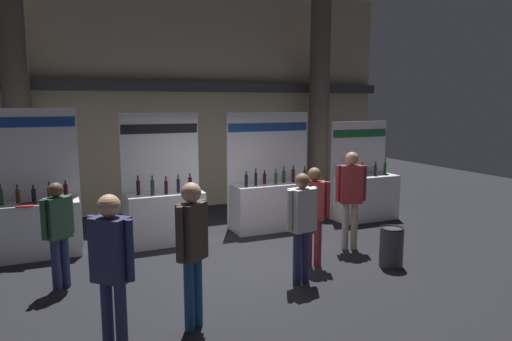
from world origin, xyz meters
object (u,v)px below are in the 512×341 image
visitor_3 (192,243)px  exhibitor_booth_1 (165,212)px  visitor_1 (302,218)px  visitor_6 (351,191)px  exhibitor_booth_2 (274,201)px  visitor_4 (314,209)px  exhibitor_booth_3 (365,194)px  visitor_2 (58,228)px  trash_bin (391,247)px  visitor_0 (112,261)px  exhibitor_booth_0 (28,222)px

visitor_3 → exhibitor_booth_1: bearing=46.1°
visitor_1 → visitor_6: (1.60, 1.03, 0.09)m
exhibitor_booth_2 → visitor_4: bearing=-99.4°
visitor_1 → visitor_3: bearing=10.2°
exhibitor_booth_3 → visitor_2: exhibitor_booth_3 is taller
visitor_6 → visitor_1: bearing=-127.5°
visitor_1 → visitor_6: size_ratio=0.92×
exhibitor_booth_2 → visitor_1: 3.02m
visitor_1 → exhibitor_booth_1: bearing=-73.3°
exhibitor_booth_3 → visitor_1: bearing=-139.6°
trash_bin → visitor_3: bearing=-168.6°
visitor_2 → exhibitor_booth_2: bearing=168.6°
trash_bin → visitor_6: 1.29m
visitor_0 → visitor_3: size_ratio=1.00×
exhibitor_booth_1 → exhibitor_booth_0: bearing=176.3°
visitor_0 → visitor_6: visitor_6 is taller
exhibitor_booth_1 → visitor_4: exhibitor_booth_1 is taller
trash_bin → visitor_1: visitor_1 is taller
exhibitor_booth_2 → visitor_1: bearing=-107.8°
visitor_2 → exhibitor_booth_0: bearing=-106.5°
visitor_0 → visitor_1: bearing=64.1°
visitor_4 → visitor_6: visitor_6 is taller
trash_bin → visitor_6: visitor_6 is taller
visitor_2 → visitor_6: bearing=145.3°
visitor_0 → visitor_6: size_ratio=0.98×
visitor_1 → visitor_2: size_ratio=1.06×
visitor_3 → visitor_4: visitor_3 is taller
visitor_1 → visitor_0: bearing=9.0°
visitor_1 → visitor_2: visitor_1 is taller
exhibitor_booth_2 → visitor_1: size_ratio=1.49×
exhibitor_booth_2 → visitor_6: bearing=-69.5°
exhibitor_booth_0 → exhibitor_booth_2: size_ratio=1.05×
exhibitor_booth_3 → trash_bin: bearing=-119.0°
visitor_1 → visitor_4: 0.77m
exhibitor_booth_0 → visitor_4: size_ratio=1.57×
trash_bin → visitor_3: (-3.57, -0.72, 0.72)m
visitor_2 → visitor_1: bearing=127.4°
visitor_2 → visitor_6: (4.92, -0.17, 0.18)m
exhibitor_booth_2 → trash_bin: exhibitor_booth_2 is taller
visitor_3 → visitor_4: (2.41, 1.27, -0.08)m
exhibitor_booth_2 → visitor_2: bearing=-158.6°
visitor_4 → exhibitor_booth_0: bearing=7.0°
exhibitor_booth_1 → visitor_2: bearing=-140.0°
exhibitor_booth_2 → trash_bin: bearing=-74.6°
exhibitor_booth_3 → trash_bin: (-1.52, -2.74, -0.27)m
exhibitor_booth_0 → exhibitor_booth_3: exhibitor_booth_0 is taller
visitor_4 → exhibitor_booth_1: bearing=-12.7°
exhibitor_booth_2 → exhibitor_booth_0: bearing=179.1°
exhibitor_booth_0 → visitor_6: (5.42, -1.90, 0.47)m
exhibitor_booth_3 → visitor_4: (-2.68, -2.18, 0.37)m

